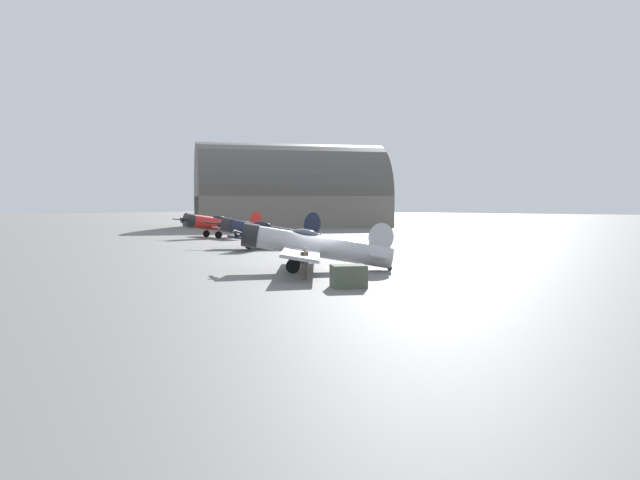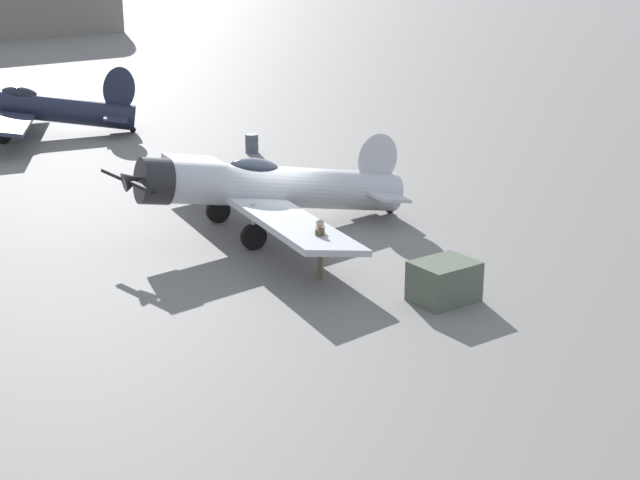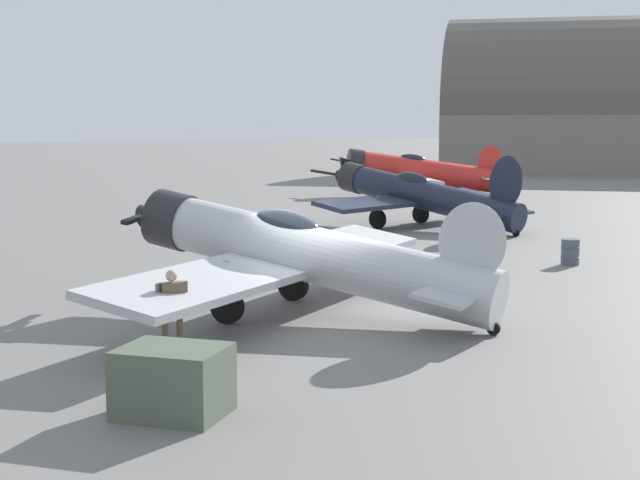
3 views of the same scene
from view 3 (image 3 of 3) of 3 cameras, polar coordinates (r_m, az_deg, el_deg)
The scene contains 8 objects.
ground_plane at distance 22.09m, azimuth 0.00°, elevation -4.64°, with size 400.00×400.00×0.00m, color slate.
airplane_foreground at distance 22.08m, azimuth -1.20°, elevation -0.83°, with size 11.07×9.59×2.92m.
airplane_mid_apron at distance 40.70m, azimuth 6.03°, elevation 2.70°, with size 10.40×10.10×3.27m.
airplane_far_line at distance 59.02m, azimuth 5.98°, elevation 4.11°, with size 10.06×10.42×3.09m.
ground_crew_mechanic at distance 18.40m, azimuth -8.84°, elevation -3.84°, with size 0.66×0.29×1.70m.
equipment_crate at distance 14.94m, azimuth -8.79°, elevation -8.36°, with size 2.04×2.02×1.07m.
fuel_drum at distance 31.02m, azimuth 14.74°, elevation -0.70°, with size 0.61×0.61×0.82m.
distant_hangar at distance 90.94m, azimuth 17.63°, elevation 6.76°, with size 35.30×33.33×17.73m.
Camera 3 is at (9.28, 19.54, 4.50)m, focal length 53.48 mm.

